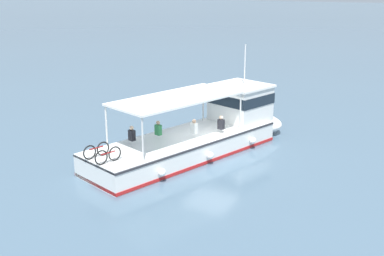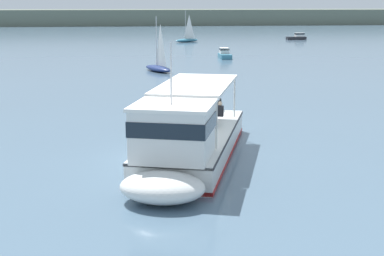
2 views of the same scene
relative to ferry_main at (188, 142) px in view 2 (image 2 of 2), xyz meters
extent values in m
plane|color=slate|center=(-0.78, 0.92, -1.02)|extent=(400.00, 400.00, 0.00)
cube|color=#606B5B|center=(-0.78, 161.93, 1.34)|extent=(400.00, 28.00, 4.71)
cube|color=white|center=(0.50, 1.54, -0.47)|extent=(6.36, 11.26, 1.10)
ellipsoid|color=white|center=(-1.40, -4.36, -0.47)|extent=(3.48, 3.00, 1.01)
cube|color=red|center=(0.50, 1.54, -0.92)|extent=(6.40, 11.27, 0.16)
cube|color=#2D2D33|center=(0.50, 1.54, 0.00)|extent=(6.41, 11.28, 0.10)
cube|color=white|center=(-0.85, -2.65, 1.03)|extent=(3.39, 3.31, 1.90)
cube|color=#19232D|center=(-0.85, -2.65, 1.37)|extent=(3.46, 3.37, 0.56)
cube|color=white|center=(-0.85, -2.65, 2.04)|extent=(3.59, 3.51, 0.12)
cube|color=white|center=(0.64, 1.96, 2.13)|extent=(4.86, 7.28, 0.10)
cylinder|color=silver|center=(0.93, -1.55, 1.08)|extent=(0.08, 0.08, 2.00)
cylinder|color=silver|center=(-1.65, -0.71, 1.08)|extent=(0.08, 0.08, 2.00)
cylinder|color=silver|center=(2.93, 4.64, 1.08)|extent=(0.08, 0.08, 2.00)
cylinder|color=silver|center=(0.34, 5.48, 1.08)|extent=(0.08, 0.08, 2.00)
cylinder|color=silver|center=(-0.94, -2.94, 3.20)|extent=(0.06, 0.06, 2.20)
sphere|color=white|center=(-2.24, -1.15, -0.52)|extent=(0.36, 0.36, 0.36)
sphere|color=white|center=(-1.23, 1.99, -0.52)|extent=(0.36, 0.36, 0.36)
sphere|color=white|center=(-0.28, 4.94, -0.52)|extent=(0.36, 0.36, 0.36)
torus|color=black|center=(2.32, 5.73, 0.41)|extent=(0.26, 0.65, 0.66)
torus|color=black|center=(2.54, 6.40, 0.41)|extent=(0.26, 0.65, 0.66)
cylinder|color=maroon|center=(2.43, 6.06, 0.53)|extent=(0.27, 0.68, 0.06)
torus|color=black|center=(1.47, 6.01, 0.41)|extent=(0.26, 0.65, 0.66)
torus|color=black|center=(1.68, 6.67, 0.41)|extent=(0.26, 0.65, 0.66)
cylinder|color=maroon|center=(1.57, 6.34, 0.53)|extent=(0.27, 0.68, 0.06)
cube|color=black|center=(2.06, 3.83, 0.54)|extent=(0.37, 0.31, 0.52)
sphere|color=beige|center=(2.06, 3.83, 0.91)|extent=(0.20, 0.20, 0.20)
cube|color=#338C4C|center=(1.41, 2.49, 0.54)|extent=(0.37, 0.31, 0.52)
sphere|color=tan|center=(1.41, 2.49, 0.91)|extent=(0.20, 0.20, 0.20)
cube|color=white|center=(-0.04, 1.41, 0.54)|extent=(0.37, 0.31, 0.52)
sphere|color=tan|center=(-0.04, 1.41, 0.91)|extent=(0.20, 0.20, 0.20)
cube|color=black|center=(-0.95, 0.15, 0.54)|extent=(0.37, 0.31, 0.52)
sphere|color=beige|center=(-0.95, 0.15, 0.91)|extent=(0.20, 0.20, 0.20)
ellipsoid|color=teal|center=(9.44, 76.91, -0.72)|extent=(4.84, 3.67, 0.60)
cylinder|color=silver|center=(9.18, 76.75, 1.98)|extent=(0.08, 0.08, 4.80)
pyramid|color=white|center=(9.89, 77.22, 1.67)|extent=(1.49, 0.92, 4.08)
cube|color=teal|center=(10.39, 46.37, -0.74)|extent=(1.47, 3.66, 0.56)
cube|color=white|center=(10.42, 47.00, -0.11)|extent=(1.11, 1.67, 0.70)
cube|color=#19232D|center=(10.42, 47.00, 0.07)|extent=(1.14, 1.67, 0.28)
ellipsoid|color=navy|center=(1.24, 33.69, -0.72)|extent=(3.10, 4.97, 0.60)
cylinder|color=silver|center=(1.13, 33.97, 1.98)|extent=(0.08, 0.08, 4.80)
pyramid|color=white|center=(1.47, 33.19, 1.67)|extent=(0.69, 1.60, 4.08)
cube|color=#232328|center=(30.39, 80.67, -0.74)|extent=(3.65, 1.46, 0.56)
cube|color=white|center=(31.02, 80.69, -0.11)|extent=(1.66, 1.11, 0.70)
cube|color=#19232D|center=(31.02, 80.69, 0.07)|extent=(1.67, 1.14, 0.28)
camera|label=1|loc=(-10.72, 21.83, 7.61)|focal=44.95mm
camera|label=2|loc=(-2.81, -22.70, 5.63)|focal=53.23mm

